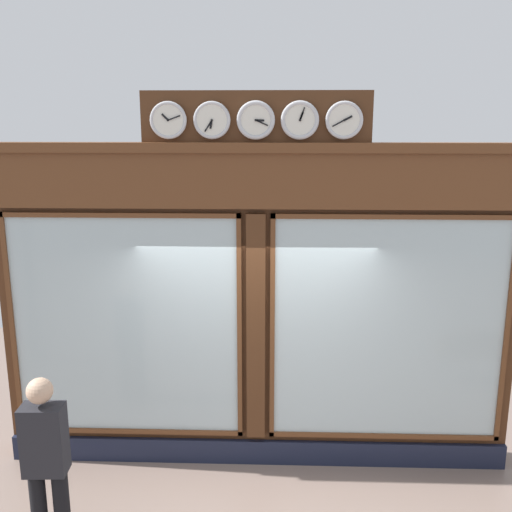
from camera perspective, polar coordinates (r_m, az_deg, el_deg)
name	(u,v)px	position (r m, az deg, el deg)	size (l,w,h in m)	color
shop_facade	(256,306)	(6.29, 0.04, -4.96)	(5.64, 0.42, 4.06)	#4C2B16
pedestrian	(46,461)	(5.55, -20.00, -18.43)	(0.37, 0.24, 1.69)	black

